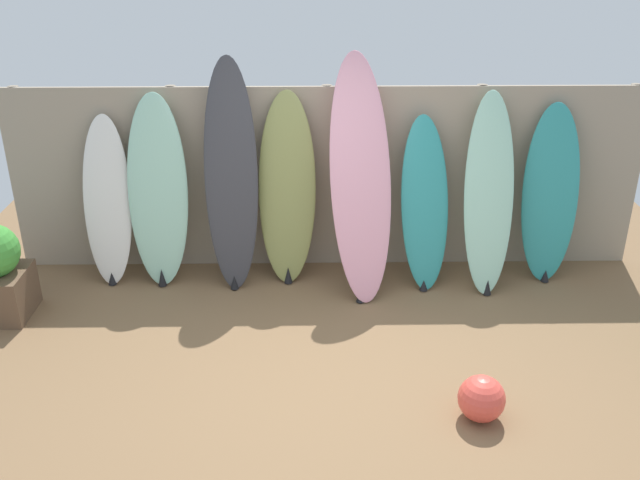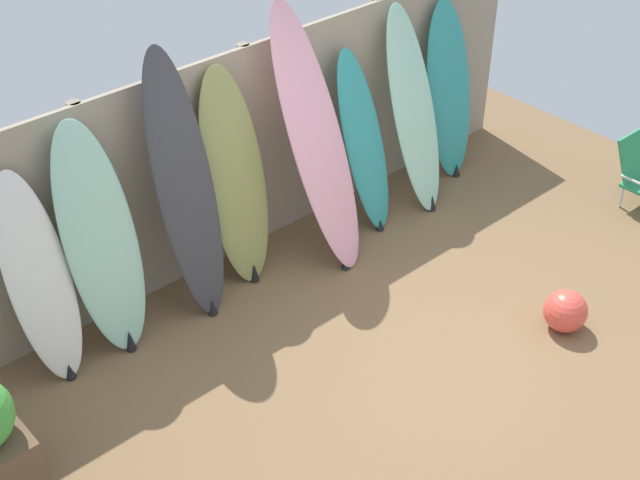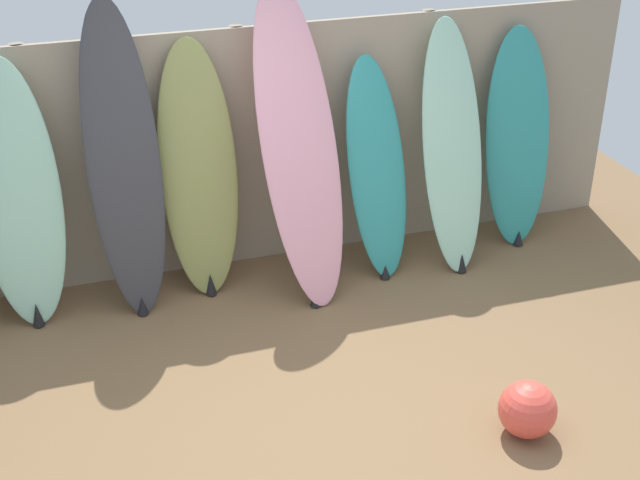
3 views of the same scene
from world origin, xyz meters
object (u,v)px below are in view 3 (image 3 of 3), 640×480
(surfboard_olive_3, at_px, (199,172))
(surfboard_teal_5, at_px, (377,170))
(surfboard_seafoam_1, at_px, (18,197))
(surfboard_teal_7, at_px, (517,139))
(surfboard_charcoal_2, at_px, (124,164))
(surfboard_pink_4, at_px, (299,148))
(surfboard_seafoam_6, at_px, (452,148))
(beach_ball, at_px, (527,409))

(surfboard_olive_3, relative_size, surfboard_teal_5, 1.13)
(surfboard_seafoam_1, bearing_deg, surfboard_teal_7, 0.21)
(surfboard_charcoal_2, distance_m, surfboard_pink_4, 1.18)
(surfboard_olive_3, distance_m, surfboard_teal_7, 2.48)
(surfboard_teal_5, relative_size, surfboard_teal_7, 0.94)
(surfboard_charcoal_2, relative_size, surfboard_olive_3, 1.18)
(surfboard_teal_5, bearing_deg, surfboard_olive_3, 174.74)
(surfboard_teal_5, height_order, surfboard_seafoam_6, surfboard_seafoam_6)
(surfboard_pink_4, distance_m, beach_ball, 2.32)
(surfboard_olive_3, height_order, surfboard_pink_4, surfboard_pink_4)
(surfboard_teal_5, distance_m, surfboard_teal_7, 1.20)
(surfboard_seafoam_1, distance_m, beach_ball, 3.47)
(surfboard_teal_5, xyz_separation_m, surfboard_seafoam_6, (0.58, -0.03, 0.10))
(surfboard_charcoal_2, relative_size, surfboard_teal_5, 1.34)
(surfboard_charcoal_2, distance_m, beach_ball, 2.99)
(surfboard_teal_5, height_order, surfboard_teal_7, surfboard_teal_7)
(surfboard_olive_3, height_order, surfboard_seafoam_6, same)
(surfboard_charcoal_2, height_order, surfboard_teal_5, surfboard_charcoal_2)
(surfboard_pink_4, height_order, surfboard_seafoam_6, surfboard_pink_4)
(surfboard_charcoal_2, relative_size, surfboard_seafoam_6, 1.18)
(beach_ball, bearing_deg, surfboard_teal_7, 63.93)
(surfboard_charcoal_2, relative_size, surfboard_teal_7, 1.26)
(surfboard_charcoal_2, xyz_separation_m, surfboard_teal_7, (2.98, 0.07, -0.22))
(surfboard_teal_7, bearing_deg, surfboard_pink_4, -174.00)
(surfboard_seafoam_6, height_order, beach_ball, surfboard_seafoam_6)
(surfboard_olive_3, bearing_deg, surfboard_seafoam_6, -4.42)
(surfboard_olive_3, bearing_deg, surfboard_teal_5, -5.26)
(surfboard_teal_7, bearing_deg, surfboard_charcoal_2, -178.60)
(surfboard_teal_7, bearing_deg, surfboard_teal_5, -174.98)
(surfboard_seafoam_6, bearing_deg, surfboard_olive_3, 175.58)
(surfboard_seafoam_6, bearing_deg, beach_ball, -102.51)
(surfboard_pink_4, distance_m, surfboard_teal_7, 1.83)
(surfboard_seafoam_1, bearing_deg, beach_ball, -40.02)
(surfboard_olive_3, relative_size, surfboard_teal_7, 1.07)
(surfboard_teal_5, bearing_deg, surfboard_charcoal_2, 178.96)
(surfboard_seafoam_1, relative_size, surfboard_teal_5, 1.13)
(surfboard_seafoam_6, relative_size, surfboard_teal_7, 1.07)
(surfboard_charcoal_2, distance_m, surfboard_teal_5, 1.80)
(surfboard_teal_7, bearing_deg, beach_ball, -116.07)
(surfboard_seafoam_1, distance_m, surfboard_teal_5, 2.48)
(surfboard_seafoam_1, xyz_separation_m, surfboard_teal_5, (2.48, -0.09, -0.10))
(surfboard_charcoal_2, xyz_separation_m, beach_ball, (1.91, -2.12, -0.88))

